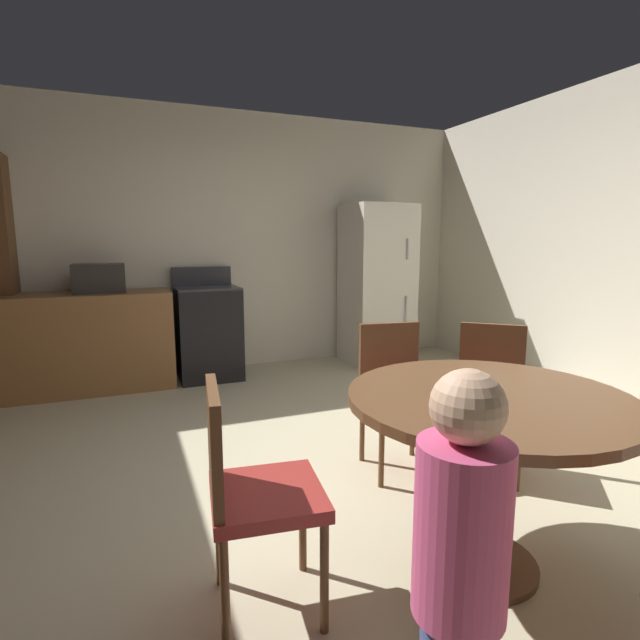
{
  "coord_description": "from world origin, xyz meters",
  "views": [
    {
      "loc": [
        -1.14,
        -2.33,
        1.37
      ],
      "look_at": [
        0.26,
        1.1,
        0.76
      ],
      "focal_mm": 27.17,
      "sensor_mm": 36.0,
      "label": 1
    }
  ],
  "objects_px": {
    "dining_table": "(487,432)",
    "chair_west": "(248,485)",
    "chair_north": "(395,386)",
    "person_child": "(459,581)",
    "oven_range": "(208,332)",
    "microwave": "(99,278)",
    "chair_northeast": "(490,388)",
    "refrigerator": "(377,285)"
  },
  "relations": [
    {
      "from": "refrigerator",
      "to": "oven_range",
      "type": "bearing_deg",
      "value": 178.36
    },
    {
      "from": "oven_range",
      "to": "microwave",
      "type": "height_order",
      "value": "microwave"
    },
    {
      "from": "chair_northeast",
      "to": "oven_range",
      "type": "bearing_deg",
      "value": -112.91
    },
    {
      "from": "chair_northeast",
      "to": "person_child",
      "type": "xyz_separation_m",
      "value": [
        -1.29,
        -1.37,
        0.08
      ]
    },
    {
      "from": "chair_north",
      "to": "person_child",
      "type": "xyz_separation_m",
      "value": [
        -0.79,
        -1.61,
        0.08
      ]
    },
    {
      "from": "oven_range",
      "to": "refrigerator",
      "type": "relative_size",
      "value": 0.62
    },
    {
      "from": "oven_range",
      "to": "chair_north",
      "type": "relative_size",
      "value": 1.26
    },
    {
      "from": "chair_west",
      "to": "person_child",
      "type": "distance_m",
      "value": 0.84
    },
    {
      "from": "oven_range",
      "to": "dining_table",
      "type": "xyz_separation_m",
      "value": [
        0.58,
        -3.36,
        0.13
      ]
    },
    {
      "from": "oven_range",
      "to": "microwave",
      "type": "distance_m",
      "value": 1.11
    },
    {
      "from": "oven_range",
      "to": "person_child",
      "type": "relative_size",
      "value": 1.01
    },
    {
      "from": "oven_range",
      "to": "refrigerator",
      "type": "xyz_separation_m",
      "value": [
        1.88,
        -0.05,
        0.41
      ]
    },
    {
      "from": "chair_west",
      "to": "chair_northeast",
      "type": "bearing_deg",
      "value": 27.53
    },
    {
      "from": "person_child",
      "to": "dining_table",
      "type": "bearing_deg",
      "value": 0.0
    },
    {
      "from": "oven_range",
      "to": "person_child",
      "type": "distance_m",
      "value": 4.02
    },
    {
      "from": "refrigerator",
      "to": "microwave",
      "type": "bearing_deg",
      "value": 178.99
    },
    {
      "from": "chair_west",
      "to": "person_child",
      "type": "relative_size",
      "value": 0.8
    },
    {
      "from": "chair_west",
      "to": "chair_northeast",
      "type": "relative_size",
      "value": 1.0
    },
    {
      "from": "chair_northeast",
      "to": "dining_table",
      "type": "bearing_deg",
      "value": 0.0
    },
    {
      "from": "microwave",
      "to": "chair_north",
      "type": "height_order",
      "value": "microwave"
    },
    {
      "from": "refrigerator",
      "to": "person_child",
      "type": "relative_size",
      "value": 1.61
    },
    {
      "from": "refrigerator",
      "to": "chair_west",
      "type": "xyz_separation_m",
      "value": [
        -2.26,
        -3.19,
        -0.38
      ]
    },
    {
      "from": "refrigerator",
      "to": "dining_table",
      "type": "distance_m",
      "value": 3.57
    },
    {
      "from": "oven_range",
      "to": "microwave",
      "type": "relative_size",
      "value": 2.5
    },
    {
      "from": "chair_north",
      "to": "microwave",
      "type": "bearing_deg",
      "value": -136.39
    },
    {
      "from": "chair_west",
      "to": "chair_northeast",
      "type": "xyz_separation_m",
      "value": [
        1.61,
        0.59,
        0.0
      ]
    },
    {
      "from": "microwave",
      "to": "dining_table",
      "type": "height_order",
      "value": "microwave"
    },
    {
      "from": "oven_range",
      "to": "refrigerator",
      "type": "distance_m",
      "value": 1.92
    },
    {
      "from": "oven_range",
      "to": "refrigerator",
      "type": "bearing_deg",
      "value": -1.64
    },
    {
      "from": "oven_range",
      "to": "dining_table",
      "type": "distance_m",
      "value": 3.42
    },
    {
      "from": "microwave",
      "to": "chair_west",
      "type": "bearing_deg",
      "value": -79.91
    },
    {
      "from": "refrigerator",
      "to": "chair_northeast",
      "type": "xyz_separation_m",
      "value": [
        -0.65,
        -2.6,
        -0.38
      ]
    },
    {
      "from": "chair_northeast",
      "to": "person_child",
      "type": "relative_size",
      "value": 0.8
    },
    {
      "from": "refrigerator",
      "to": "dining_table",
      "type": "relative_size",
      "value": 1.56
    },
    {
      "from": "dining_table",
      "to": "chair_west",
      "type": "distance_m",
      "value": 0.97
    },
    {
      "from": "refrigerator",
      "to": "person_child",
      "type": "distance_m",
      "value": 4.42
    },
    {
      "from": "oven_range",
      "to": "chair_north",
      "type": "bearing_deg",
      "value": -73.3
    },
    {
      "from": "dining_table",
      "to": "chair_west",
      "type": "xyz_separation_m",
      "value": [
        -0.96,
        0.12,
        -0.1
      ]
    },
    {
      "from": "dining_table",
      "to": "chair_northeast",
      "type": "relative_size",
      "value": 1.3
    },
    {
      "from": "person_child",
      "to": "chair_north",
      "type": "bearing_deg",
      "value": 18.52
    },
    {
      "from": "chair_northeast",
      "to": "chair_north",
      "type": "height_order",
      "value": "same"
    },
    {
      "from": "refrigerator",
      "to": "chair_northeast",
      "type": "distance_m",
      "value": 2.7
    }
  ]
}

